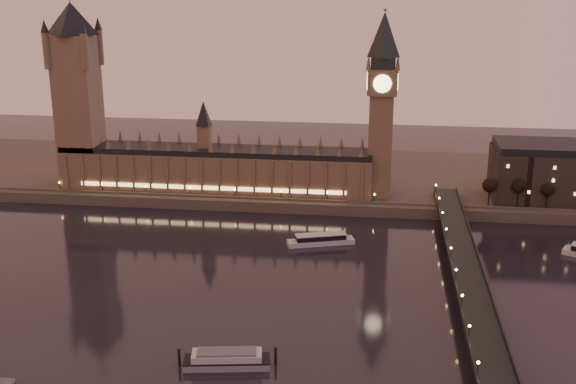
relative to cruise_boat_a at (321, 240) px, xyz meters
The scene contains 11 objects.
ground 62.79m from the cruise_boat_a, 115.32° to the right, with size 700.00×700.00×0.00m, color black.
far_embankment 108.33m from the cruise_boat_a, 88.33° to the left, with size 560.00×130.00×6.00m, color #423D35.
palace_of_westminster 94.82m from the cruise_boat_a, 136.17° to the left, with size 180.00×26.62×52.00m.
victoria_tower 172.40m from the cruise_boat_a, 156.36° to the left, with size 31.68×31.68×118.00m.
big_ben 93.10m from the cruise_boat_a, 67.10° to the left, with size 17.68×17.68×104.00m.
westminster_bridge 86.16m from the cruise_boat_a, 41.20° to the right, with size 13.20×260.00×15.30m.
bare_tree_0 101.72m from the cruise_boat_a, 31.27° to the left, with size 6.86×6.86×13.95m.
bare_tree_1 115.61m from the cruise_boat_a, 27.11° to the left, with size 6.86×6.86×13.95m.
bare_tree_2 129.99m from the cruise_boat_a, 23.87° to the left, with size 6.86×6.86×13.95m.
cruise_boat_a is the anchor object (origin of this frame).
moored_barge 119.86m from the cruise_boat_a, 100.58° to the right, with size 33.34×12.68×6.19m.
Camera 1 is at (53.06, -273.49, 128.95)m, focal length 45.00 mm.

